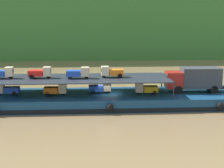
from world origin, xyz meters
TOP-DOWN VIEW (x-y plane):
  - ground_plane at (0.00, 0.00)m, footprint 400.00×400.00m
  - cargo_barge at (0.00, -0.03)m, footprint 31.71×8.27m
  - covered_lorry at (10.87, 0.27)m, footprint 7.89×2.43m
  - cargo_rack at (-3.80, 0.00)m, footprint 22.51×6.83m
  - mini_truck_lower_stern at (-12.28, 0.05)m, footprint 2.77×1.25m
  - mini_truck_lower_aft at (-6.38, -0.45)m, footprint 2.78×1.27m
  - mini_truck_lower_mid at (-0.98, 0.37)m, footprint 2.79×1.28m
  - mini_truck_lower_fore at (4.64, -0.48)m, footprint 2.76×1.24m
  - mini_truck_upper_stern at (-12.81, 0.25)m, footprint 2.76×1.23m
  - mini_truck_upper_mid at (-8.26, 0.15)m, footprint 2.75×1.21m
  - mini_truck_upper_fore at (-3.64, -0.29)m, footprint 2.74×1.21m
  - mini_truck_upper_bow at (0.46, 0.20)m, footprint 2.77×1.24m

SIDE VIEW (x-z plane):
  - ground_plane at x=0.00m, z-range 0.00..0.00m
  - cargo_barge at x=0.00m, z-range 0.00..1.50m
  - mini_truck_lower_stern at x=-12.28m, z-range 1.50..2.88m
  - mini_truck_lower_aft at x=-6.38m, z-range 1.50..2.88m
  - mini_truck_lower_mid at x=-0.98m, z-range 1.50..2.88m
  - mini_truck_lower_fore at x=4.64m, z-range 1.50..2.88m
  - covered_lorry at x=10.87m, z-range 1.64..4.74m
  - cargo_rack at x=-3.80m, z-range 2.44..4.44m
  - mini_truck_upper_stern at x=-12.81m, z-range 3.50..4.88m
  - mini_truck_upper_mid at x=-8.26m, z-range 3.50..4.88m
  - mini_truck_upper_fore at x=-3.64m, z-range 3.50..4.88m
  - mini_truck_upper_bow at x=0.46m, z-range 3.50..4.88m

